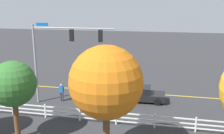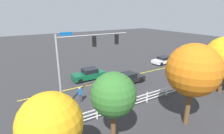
{
  "view_description": "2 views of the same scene",
  "coord_description": "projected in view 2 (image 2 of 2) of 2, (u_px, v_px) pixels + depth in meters",
  "views": [
    {
      "loc": [
        -4.83,
        24.46,
        8.89
      ],
      "look_at": [
        -0.05,
        1.49,
        3.01
      ],
      "focal_mm": 40.36,
      "sensor_mm": 36.0,
      "label": 1
    },
    {
      "loc": [
        10.0,
        19.3,
        8.98
      ],
      "look_at": [
        -0.5,
        2.02,
        2.61
      ],
      "focal_mm": 28.07,
      "sensor_mm": 36.0,
      "label": 2
    }
  ],
  "objects": [
    {
      "name": "signal_assembly",
      "position": [
        82.0,
        55.0,
        16.29
      ],
      "size": [
        7.31,
        0.38,
        7.33
      ],
      "color": "gray",
      "rests_on": "ground_plane"
    },
    {
      "name": "tree_2",
      "position": [
        193.0,
        70.0,
        13.32
      ],
      "size": [
        4.11,
        4.11,
        6.81
      ],
      "color": "brown",
      "rests_on": "ground_plane"
    },
    {
      "name": "tree_0",
      "position": [
        113.0,
        95.0,
        11.32
      ],
      "size": [
        3.01,
        3.01,
        5.38
      ],
      "color": "brown",
      "rests_on": "ground_plane"
    },
    {
      "name": "ground_plane",
      "position": [
        101.0,
        82.0,
        23.38
      ],
      "size": [
        120.0,
        120.0,
        0.0
      ],
      "primitive_type": "plane",
      "color": "#2D2D30"
    },
    {
      "name": "tree_4",
      "position": [
        50.0,
        124.0,
        8.36
      ],
      "size": [
        3.15,
        3.15,
        5.44
      ],
      "color": "brown",
      "rests_on": "ground_plane"
    },
    {
      "name": "car_1",
      "position": [
        89.0,
        74.0,
        24.25
      ],
      "size": [
        4.44,
        1.93,
        1.55
      ],
      "rotation": [
        0.0,
        0.0,
        6.28
      ],
      "color": "#0C4C2D",
      "rests_on": "ground_plane"
    },
    {
      "name": "pedestrian",
      "position": [
        80.0,
        94.0,
        17.99
      ],
      "size": [
        0.43,
        0.31,
        1.69
      ],
      "rotation": [
        0.0,
        0.0,
        4.59
      ],
      "color": "#3F3F42",
      "rests_on": "ground_plane"
    },
    {
      "name": "lane_center_stripe",
      "position": [
        125.0,
        77.0,
        25.36
      ],
      "size": [
        28.0,
        0.16,
        0.01
      ],
      "primitive_type": "cube",
      "color": "gold",
      "rests_on": "ground_plane"
    },
    {
      "name": "car_2",
      "position": [
        129.0,
        78.0,
        22.96
      ],
      "size": [
        4.28,
        1.94,
        1.41
      ],
      "rotation": [
        0.0,
        0.0,
        3.17
      ],
      "color": "black",
      "rests_on": "ground_plane"
    },
    {
      "name": "car_0",
      "position": [
        164.0,
        60.0,
        31.84
      ],
      "size": [
        4.43,
        2.09,
        1.27
      ],
      "rotation": [
        0.0,
        0.0,
        6.32
      ],
      "color": "silver",
      "rests_on": "ground_plane"
    },
    {
      "name": "white_rail_fence",
      "position": [
        157.0,
        94.0,
        18.77
      ],
      "size": [
        26.1,
        0.1,
        1.15
      ],
      "color": "white",
      "rests_on": "ground_plane"
    }
  ]
}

